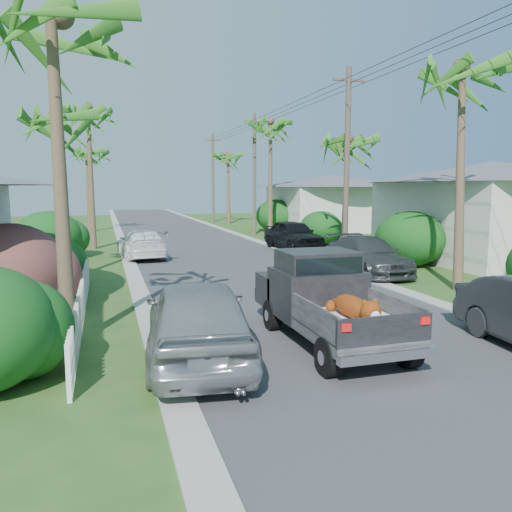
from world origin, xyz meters
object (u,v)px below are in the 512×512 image
object	(u,v)px
palm_l_b	(59,117)
palm_l_d	(86,151)
parked_car_rm	(368,256)
utility_pole_d	(213,177)
palm_r_c	(271,123)
parked_car_lf	(141,244)
palm_r_d	(228,155)
parked_car_ln	(198,320)
palm_l_a	(51,17)
utility_pole_c	(254,173)
pickup_truck	(322,297)
house_right_far	(332,205)
palm_l_c	(88,109)
house_right_near	(489,214)
utility_pole_b	(347,165)
palm_r_b	(347,140)
palm_r_a	(466,69)
parked_car_rf	(293,235)

from	to	relation	value
palm_l_b	palm_l_d	bearing A→B (deg)	89.22
parked_car_rm	utility_pole_d	distance (m)	33.46
palm_l_b	palm_r_c	bearing A→B (deg)	47.12
parked_car_lf	palm_r_d	xyz separation A→B (m)	(10.10, 22.78, 6.03)
parked_car_ln	palm_l_a	xyz separation A→B (m)	(-2.60, 1.59, 6.07)
palm_l_d	utility_pole_c	xyz separation A→B (m)	(12.10, -6.00, -1.84)
palm_l_a	pickup_truck	bearing A→B (deg)	-9.97
parked_car_ln	house_right_far	bearing A→B (deg)	-113.69
parked_car_ln	palm_l_b	size ratio (longest dim) A/B	0.68
palm_l_a	palm_r_d	distance (m)	39.12
parked_car_lf	palm_l_a	size ratio (longest dim) A/B	0.60
parked_car_lf	palm_l_c	bearing A→B (deg)	-68.72
palm_r_d	palm_l_c	bearing A→B (deg)	-124.78
parked_car_rm	house_right_near	size ratio (longest dim) A/B	0.57
palm_l_d	palm_r_c	bearing A→B (deg)	-32.21
parked_car_rm	parked_car_lf	distance (m)	11.38
house_right_far	utility_pole_c	xyz separation A→B (m)	(-7.40, -2.00, 2.48)
palm_r_d	utility_pole_b	size ratio (longest dim) A/B	0.89
parked_car_lf	palm_r_b	world-z (taller)	palm_r_b
palm_l_b	palm_r_a	distance (m)	14.47
house_right_near	utility_pole_b	size ratio (longest dim) A/B	1.00
utility_pole_c	parked_car_lf	bearing A→B (deg)	-130.48
palm_l_a	utility_pole_d	world-z (taller)	utility_pole_d
palm_r_b	utility_pole_d	bearing A→B (deg)	92.05
parked_car_lf	palm_r_a	world-z (taller)	palm_r_a
palm_l_d	utility_pole_b	xyz separation A→B (m)	(12.10, -21.00, -1.84)
parked_car_rm	palm_l_a	size ratio (longest dim) A/B	0.62
palm_l_c	palm_r_d	bearing A→B (deg)	55.22
parked_car_rm	palm_l_c	size ratio (longest dim) A/B	0.56
palm_r_b	palm_r_c	world-z (taller)	palm_r_c
parked_car_ln	palm_l_c	bearing A→B (deg)	-76.90
parked_car_rf	palm_r_b	size ratio (longest dim) A/B	0.68
parked_car_rm	palm_l_a	world-z (taller)	palm_l_a
palm_l_c	pickup_truck	bearing A→B (deg)	-74.82
palm_r_b	palm_r_d	bearing A→B (deg)	90.23
parked_car_rm	parked_car_ln	world-z (taller)	parked_car_ln
parked_car_lf	palm_l_d	xyz separation A→B (m)	(-2.90, 16.78, 5.73)
palm_l_a	house_right_near	bearing A→B (deg)	25.11
utility_pole_b	utility_pole_d	xyz separation A→B (m)	(0.00, 30.00, 0.00)
palm_l_c	utility_pole_c	world-z (taller)	palm_l_c
palm_l_d	palm_r_a	bearing A→B (deg)	-65.43
palm_r_d	utility_pole_c	world-z (taller)	utility_pole_c
parked_car_lf	house_right_far	distance (m)	21.00
parked_car_rf	house_right_far	bearing A→B (deg)	50.92
pickup_truck	palm_l_d	size ratio (longest dim) A/B	0.66
palm_l_d	utility_pole_b	bearing A→B (deg)	-60.05
utility_pole_b	palm_l_c	bearing A→B (deg)	142.19
parked_car_ln	palm_r_c	xyz separation A→B (m)	(9.80, 24.59, 7.25)
pickup_truck	utility_pole_d	size ratio (longest dim) A/B	0.57
house_right_far	utility_pole_b	world-z (taller)	utility_pole_b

